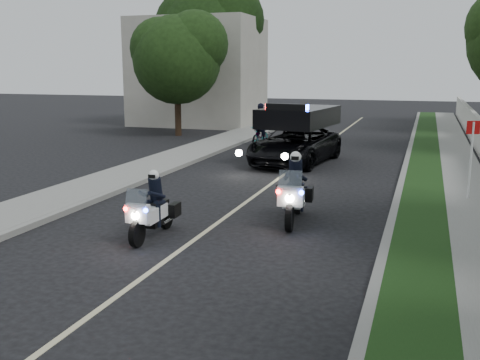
# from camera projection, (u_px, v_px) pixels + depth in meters

# --- Properties ---
(ground) EXTENTS (120.00, 120.00, 0.00)m
(ground) POSITION_uv_depth(u_px,v_px,m) (160.00, 265.00, 10.92)
(ground) COLOR black
(ground) RESTS_ON ground
(curb_right) EXTENTS (0.20, 60.00, 0.15)m
(curb_right) POSITION_uv_depth(u_px,v_px,m) (402.00, 179.00, 18.93)
(curb_right) COLOR gray
(curb_right) RESTS_ON ground
(grass_verge) EXTENTS (1.20, 60.00, 0.16)m
(grass_verge) POSITION_uv_depth(u_px,v_px,m) (424.00, 180.00, 18.72)
(grass_verge) COLOR #193814
(grass_verge) RESTS_ON ground
(sidewalk_right) EXTENTS (1.40, 60.00, 0.16)m
(sidewalk_right) POSITION_uv_depth(u_px,v_px,m) (466.00, 183.00, 18.31)
(sidewalk_right) COLOR gray
(sidewalk_right) RESTS_ON ground
(curb_left) EXTENTS (0.20, 60.00, 0.15)m
(curb_left) POSITION_uv_depth(u_px,v_px,m) (181.00, 166.00, 21.48)
(curb_left) COLOR gray
(curb_left) RESTS_ON ground
(sidewalk_left) EXTENTS (2.00, 60.00, 0.16)m
(sidewalk_left) POSITION_uv_depth(u_px,v_px,m) (155.00, 164.00, 21.82)
(sidewalk_left) COLOR gray
(sidewalk_left) RESTS_ON ground
(building_far) EXTENTS (8.00, 6.00, 7.00)m
(building_far) POSITION_uv_depth(u_px,v_px,m) (198.00, 72.00, 37.52)
(building_far) COLOR #A8A396
(building_far) RESTS_ON ground
(lane_marking) EXTENTS (0.12, 50.00, 0.01)m
(lane_marking) POSITION_uv_depth(u_px,v_px,m) (284.00, 174.00, 20.22)
(lane_marking) COLOR #BFB78C
(lane_marking) RESTS_ON ground
(police_moto_left) EXTENTS (0.68, 1.82, 1.53)m
(police_moto_left) POSITION_uv_depth(u_px,v_px,m) (153.00, 237.00, 12.74)
(police_moto_left) COLOR white
(police_moto_left) RESTS_ON ground
(police_moto_right) EXTENTS (0.95, 2.14, 1.76)m
(police_moto_right) POSITION_uv_depth(u_px,v_px,m) (294.00, 222.00, 14.00)
(police_moto_right) COLOR silver
(police_moto_right) RESTS_ON ground
(police_suv) EXTENTS (3.18, 5.67, 2.62)m
(police_suv) POSITION_uv_depth(u_px,v_px,m) (295.00, 163.00, 22.59)
(police_suv) COLOR black
(police_suv) RESTS_ON ground
(bicycle) EXTENTS (0.85, 1.89, 0.95)m
(bicycle) POSITION_uv_depth(u_px,v_px,m) (260.00, 146.00, 27.68)
(bicycle) COLOR black
(bicycle) RESTS_ON ground
(cyclist) EXTENTS (0.73, 0.53, 1.90)m
(cyclist) POSITION_uv_depth(u_px,v_px,m) (260.00, 146.00, 27.68)
(cyclist) COLOR black
(cyclist) RESTS_ON ground
(sign_post) EXTENTS (0.47, 0.47, 2.42)m
(sign_post) POSITION_uv_depth(u_px,v_px,m) (467.00, 203.00, 15.88)
(sign_post) COLOR #AC0C20
(sign_post) RESTS_ON ground
(tree_left_near) EXTENTS (6.32, 6.32, 8.19)m
(tree_left_near) POSITION_uv_depth(u_px,v_px,m) (178.00, 136.00, 31.83)
(tree_left_near) COLOR #1D3A13
(tree_left_near) RESTS_ON ground
(tree_left_far) EXTENTS (6.83, 6.83, 11.12)m
(tree_left_far) POSITION_uv_depth(u_px,v_px,m) (208.00, 124.00, 38.72)
(tree_left_far) COLOR black
(tree_left_far) RESTS_ON ground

